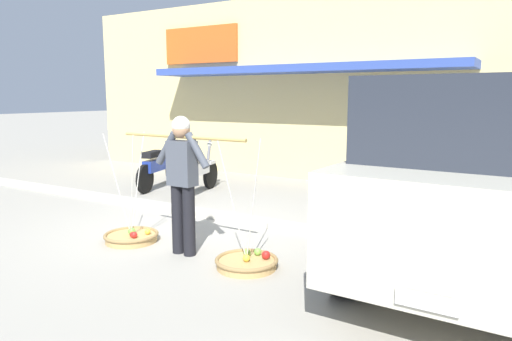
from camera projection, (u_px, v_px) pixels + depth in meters
The scene contains 9 objects.
ground_plane at pixel (196, 230), 6.86m from camera, with size 90.00×90.00×0.00m, color #9E998C.
sidewalk_curb at pixel (223, 216), 7.45m from camera, with size 20.00×0.24×0.10m, color #BAB4A5.
fruit_vendor at pixel (182, 176), 5.69m from camera, with size 1.85×0.22×1.70m.
fruit_basket_left_side at pixel (247, 262), 5.34m from camera, with size 0.72×0.72×1.45m.
fruit_basket_right_side at pixel (131, 236), 6.31m from camera, with size 0.72×0.72×1.45m.
motorcycle_nearest_shop at pixel (159, 167), 9.93m from camera, with size 0.64×1.78×1.09m.
motorcycle_second_in_row at pixel (197, 172), 9.28m from camera, with size 0.61×1.79×1.09m.
parked_truck at pixel (479, 180), 5.08m from camera, with size 2.27×4.76×2.10m.
storefront_building at pixel (345, 89), 12.77m from camera, with size 13.00×6.00×4.20m.
Camera 1 is at (4.17, -5.25, 1.93)m, focal length 33.15 mm.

